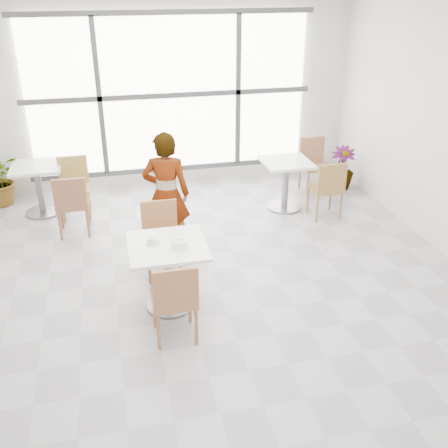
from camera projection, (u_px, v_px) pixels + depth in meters
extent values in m
plane|color=#9E9EA5|center=(218.00, 292.00, 5.86)|extent=(7.00, 7.00, 0.00)
plane|color=white|center=(216.00, 5.00, 4.55)|extent=(7.00, 7.00, 0.00)
plane|color=silver|center=(170.00, 94.00, 8.27)|extent=(6.00, 0.00, 6.00)
plane|color=silver|center=(400.00, 446.00, 2.14)|extent=(6.00, 0.00, 6.00)
cube|color=white|center=(170.00, 95.00, 8.21)|extent=(4.40, 0.04, 2.40)
cube|color=#3F3F42|center=(171.00, 95.00, 8.19)|extent=(4.60, 0.05, 0.08)
cube|color=#3F3F42|center=(100.00, 99.00, 7.96)|extent=(0.08, 0.05, 2.40)
cube|color=#3F3F42|center=(238.00, 92.00, 8.41)|extent=(0.08, 0.05, 2.40)
cube|color=#3F3F42|center=(174.00, 168.00, 8.72)|extent=(4.60, 0.05, 0.08)
cube|color=#3F3F42|center=(167.00, 12.00, 7.65)|extent=(4.60, 0.05, 0.08)
cube|color=white|center=(167.00, 246.00, 5.31)|extent=(0.80, 0.80, 0.04)
cylinder|color=gray|center=(169.00, 277.00, 5.47)|extent=(0.10, 0.10, 0.71)
cylinder|color=gray|center=(171.00, 304.00, 5.62)|extent=(0.52, 0.52, 0.03)
cube|color=#9C633E|center=(174.00, 299.00, 4.98)|extent=(0.42, 0.42, 0.04)
cube|color=#9C633E|center=(176.00, 290.00, 4.71)|extent=(0.42, 0.04, 0.42)
cylinder|color=#9C633E|center=(190.00, 306.00, 5.27)|extent=(0.04, 0.04, 0.41)
cylinder|color=#9C633E|center=(196.00, 327.00, 4.96)|extent=(0.04, 0.04, 0.41)
cylinder|color=#9C633E|center=(154.00, 310.00, 5.20)|extent=(0.04, 0.04, 0.41)
cylinder|color=#9C633E|center=(159.00, 332.00, 4.88)|extent=(0.04, 0.04, 0.41)
cube|color=#A5673D|center=(162.00, 242.00, 6.04)|extent=(0.42, 0.42, 0.04)
cube|color=#A5673D|center=(159.00, 217.00, 6.10)|extent=(0.42, 0.04, 0.42)
cylinder|color=#A5673D|center=(149.00, 268.00, 5.94)|extent=(0.04, 0.04, 0.41)
cylinder|color=#A5673D|center=(146.00, 253.00, 6.26)|extent=(0.04, 0.04, 0.41)
cylinder|color=#A5673D|center=(180.00, 264.00, 6.02)|extent=(0.04, 0.04, 0.41)
cylinder|color=#A5673D|center=(176.00, 250.00, 6.33)|extent=(0.04, 0.04, 0.41)
cylinder|color=white|center=(180.00, 247.00, 5.25)|extent=(0.21, 0.21, 0.01)
cylinder|color=white|center=(179.00, 243.00, 5.23)|extent=(0.16, 0.16, 0.07)
torus|color=white|center=(179.00, 240.00, 5.22)|extent=(0.16, 0.16, 0.01)
cylinder|color=beige|center=(179.00, 243.00, 5.23)|extent=(0.14, 0.14, 0.05)
cylinder|color=beige|center=(177.00, 242.00, 5.17)|extent=(0.03, 0.03, 0.02)
cylinder|color=#F6E59F|center=(177.00, 239.00, 5.22)|extent=(0.03, 0.03, 0.02)
cylinder|color=beige|center=(179.00, 240.00, 5.21)|extent=(0.03, 0.03, 0.02)
cylinder|color=beige|center=(183.00, 239.00, 5.23)|extent=(0.03, 0.03, 0.02)
cylinder|color=beige|center=(180.00, 240.00, 5.22)|extent=(0.03, 0.03, 0.02)
cylinder|color=beige|center=(179.00, 241.00, 5.22)|extent=(0.03, 0.03, 0.02)
cylinder|color=beige|center=(182.00, 239.00, 5.22)|extent=(0.03, 0.03, 0.02)
cylinder|color=beige|center=(175.00, 240.00, 5.22)|extent=(0.03, 0.03, 0.02)
cylinder|color=#F7EE9F|center=(181.00, 241.00, 5.19)|extent=(0.03, 0.03, 0.02)
cylinder|color=beige|center=(182.00, 241.00, 5.21)|extent=(0.03, 0.03, 0.02)
cylinder|color=#EDE598|center=(179.00, 241.00, 5.20)|extent=(0.03, 0.03, 0.02)
cylinder|color=silver|center=(151.00, 243.00, 5.31)|extent=(0.13, 0.13, 0.01)
cylinder|color=silver|center=(151.00, 240.00, 5.30)|extent=(0.08, 0.08, 0.06)
torus|color=silver|center=(155.00, 240.00, 5.31)|extent=(0.05, 0.01, 0.05)
cylinder|color=black|center=(151.00, 238.00, 5.29)|extent=(0.07, 0.07, 0.00)
cube|color=#ABABB0|center=(156.00, 243.00, 5.30)|extent=(0.09, 0.05, 0.00)
sphere|color=#ABABB0|center=(160.00, 242.00, 5.32)|extent=(0.02, 0.02, 0.02)
imported|color=black|center=(166.00, 194.00, 6.39)|extent=(0.65, 0.51, 1.58)
cube|color=silver|center=(36.00, 167.00, 7.46)|extent=(0.70, 0.70, 0.04)
cylinder|color=slate|center=(40.00, 191.00, 7.63)|extent=(0.10, 0.10, 0.71)
cylinder|color=slate|center=(44.00, 212.00, 7.78)|extent=(0.52, 0.52, 0.03)
cube|color=white|center=(287.00, 162.00, 7.64)|extent=(0.70, 0.70, 0.04)
cylinder|color=gray|center=(285.00, 186.00, 7.80)|extent=(0.10, 0.10, 0.71)
cylinder|color=gray|center=(284.00, 207.00, 7.95)|extent=(0.52, 0.52, 0.03)
cube|color=brown|center=(72.00, 204.00, 7.00)|extent=(0.42, 0.42, 0.04)
cube|color=brown|center=(70.00, 194.00, 6.73)|extent=(0.42, 0.04, 0.42)
cylinder|color=brown|center=(88.00, 213.00, 7.29)|extent=(0.04, 0.04, 0.41)
cylinder|color=brown|center=(88.00, 224.00, 6.98)|extent=(0.04, 0.04, 0.41)
cylinder|color=brown|center=(61.00, 215.00, 7.22)|extent=(0.04, 0.04, 0.41)
cylinder|color=brown|center=(60.00, 226.00, 6.91)|extent=(0.04, 0.04, 0.41)
cube|color=#A08340|center=(75.00, 189.00, 7.49)|extent=(0.42, 0.42, 0.04)
cube|color=#A08340|center=(73.00, 170.00, 7.55)|extent=(0.42, 0.04, 0.42)
cylinder|color=#A08340|center=(63.00, 210.00, 7.39)|extent=(0.04, 0.04, 0.41)
cylinder|color=#A08340|center=(64.00, 200.00, 7.71)|extent=(0.04, 0.04, 0.41)
cylinder|color=#A08340|center=(89.00, 207.00, 7.46)|extent=(0.04, 0.04, 0.41)
cylinder|color=#A08340|center=(89.00, 198.00, 7.78)|extent=(0.04, 0.04, 0.41)
cube|color=olive|center=(325.00, 189.00, 7.50)|extent=(0.42, 0.42, 0.04)
cube|color=olive|center=(332.00, 179.00, 7.23)|extent=(0.42, 0.04, 0.42)
cylinder|color=olive|center=(330.00, 197.00, 7.79)|extent=(0.04, 0.04, 0.41)
cylinder|color=olive|center=(341.00, 207.00, 7.48)|extent=(0.04, 0.04, 0.41)
cylinder|color=olive|center=(308.00, 199.00, 7.72)|extent=(0.04, 0.04, 0.41)
cylinder|color=olive|center=(317.00, 209.00, 7.41)|extent=(0.04, 0.04, 0.41)
cube|color=#916145|center=(315.00, 167.00, 8.35)|extent=(0.42, 0.42, 0.04)
cube|color=#916145|center=(312.00, 150.00, 8.41)|extent=(0.42, 0.04, 0.42)
cylinder|color=#916145|center=(308.00, 185.00, 8.25)|extent=(0.04, 0.04, 0.41)
cylinder|color=#916145|center=(300.00, 177.00, 8.57)|extent=(0.04, 0.04, 0.41)
cylinder|color=#916145|center=(329.00, 183.00, 8.33)|extent=(0.04, 0.04, 0.41)
cylinder|color=#916145|center=(320.00, 175.00, 8.64)|extent=(0.04, 0.04, 0.41)
imported|color=#457240|center=(0.00, 179.00, 7.92)|extent=(0.78, 0.70, 0.81)
imported|color=#397935|center=(342.00, 168.00, 8.52)|extent=(0.51, 0.51, 0.71)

